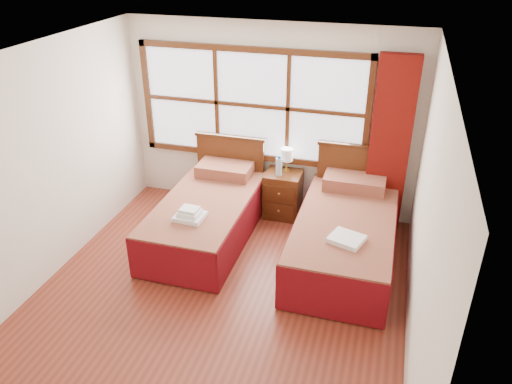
# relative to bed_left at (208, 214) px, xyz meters

# --- Properties ---
(floor) EXTENTS (4.50, 4.50, 0.00)m
(floor) POSITION_rel_bed_left_xyz_m (0.55, -1.20, -0.32)
(floor) COLOR maroon
(floor) RESTS_ON ground
(ceiling) EXTENTS (4.50, 4.50, 0.00)m
(ceiling) POSITION_rel_bed_left_xyz_m (0.55, -1.20, 2.28)
(ceiling) COLOR white
(ceiling) RESTS_ON wall_back
(wall_back) EXTENTS (4.00, 0.00, 4.00)m
(wall_back) POSITION_rel_bed_left_xyz_m (0.55, 1.05, 0.98)
(wall_back) COLOR silver
(wall_back) RESTS_ON floor
(wall_left) EXTENTS (0.00, 4.50, 4.50)m
(wall_left) POSITION_rel_bed_left_xyz_m (-1.45, -1.20, 0.98)
(wall_left) COLOR silver
(wall_left) RESTS_ON floor
(wall_right) EXTENTS (0.00, 4.50, 4.50)m
(wall_right) POSITION_rel_bed_left_xyz_m (2.55, -1.20, 0.98)
(wall_right) COLOR silver
(wall_right) RESTS_ON floor
(window) EXTENTS (3.16, 0.06, 1.56)m
(window) POSITION_rel_bed_left_xyz_m (0.30, 1.02, 1.18)
(window) COLOR white
(window) RESTS_ON wall_back
(curtain) EXTENTS (0.50, 0.16, 2.30)m
(curtain) POSITION_rel_bed_left_xyz_m (2.15, 0.91, 0.85)
(curtain) COLOR maroon
(curtain) RESTS_ON wall_back
(bed_left) EXTENTS (1.09, 2.11, 1.06)m
(bed_left) POSITION_rel_bed_left_xyz_m (0.00, 0.00, 0.00)
(bed_left) COLOR #42210D
(bed_left) RESTS_ON floor
(bed_right) EXTENTS (1.15, 2.23, 1.12)m
(bed_right) POSITION_rel_bed_left_xyz_m (1.77, -0.00, 0.02)
(bed_right) COLOR #42210D
(bed_right) RESTS_ON floor
(nightstand) EXTENTS (0.49, 0.48, 0.65)m
(nightstand) POSITION_rel_bed_left_xyz_m (0.81, 0.80, 0.00)
(nightstand) COLOR #4D2711
(nightstand) RESTS_ON floor
(towels_left) EXTENTS (0.35, 0.31, 0.14)m
(towels_left) POSITION_rel_bed_left_xyz_m (-0.01, -0.53, 0.30)
(towels_left) COLOR white
(towels_left) RESTS_ON bed_left
(towels_right) EXTENTS (0.43, 0.40, 0.05)m
(towels_right) POSITION_rel_bed_left_xyz_m (1.83, -0.56, 0.30)
(towels_right) COLOR white
(towels_right) RESTS_ON bed_right
(lamp) EXTENTS (0.17, 0.17, 0.33)m
(lamp) POSITION_rel_bed_left_xyz_m (0.83, 0.88, 0.56)
(lamp) COLOR gold
(lamp) RESTS_ON nightstand
(bottle_near) EXTENTS (0.07, 0.07, 0.27)m
(bottle_near) POSITION_rel_bed_left_xyz_m (0.77, 0.73, 0.45)
(bottle_near) COLOR #ABC8DC
(bottle_near) RESTS_ON nightstand
(bottle_far) EXTENTS (0.07, 0.07, 0.28)m
(bottle_far) POSITION_rel_bed_left_xyz_m (0.75, 0.73, 0.46)
(bottle_far) COLOR #ABC8DC
(bottle_far) RESTS_ON nightstand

